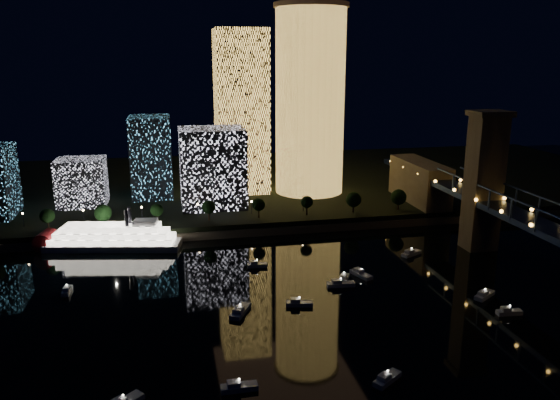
{
  "coord_description": "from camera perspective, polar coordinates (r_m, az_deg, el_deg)",
  "views": [
    {
      "loc": [
        -44.07,
        -120.72,
        67.59
      ],
      "look_at": [
        -8.02,
        55.0,
        20.72
      ],
      "focal_mm": 35.0,
      "sensor_mm": 36.0,
      "label": 1
    }
  ],
  "objects": [
    {
      "name": "far_bank",
      "position": [
        291.52,
        -2.6,
        1.73
      ],
      "size": [
        420.0,
        160.0,
        5.0
      ],
      "primitive_type": "cube",
      "color": "black",
      "rests_on": "ground"
    },
    {
      "name": "midrise_blocks",
      "position": [
        245.3,
        -15.46,
        3.13
      ],
      "size": [
        114.88,
        47.2,
        36.89
      ],
      "color": "white",
      "rests_on": "far_bank"
    },
    {
      "name": "seawall",
      "position": [
        217.73,
        0.64,
        -3.03
      ],
      "size": [
        420.0,
        6.0,
        3.0
      ],
      "primitive_type": "cube",
      "color": "#6B5E4C",
      "rests_on": "ground"
    },
    {
      "name": "esplanade_trees",
      "position": [
        216.98,
        -6.98,
        -0.73
      ],
      "size": [
        166.51,
        6.68,
        8.84
      ],
      "color": "black",
      "rests_on": "far_bank"
    },
    {
      "name": "riverboat",
      "position": [
        208.87,
        -17.66,
        -3.79
      ],
      "size": [
        52.95,
        20.14,
        15.64
      ],
      "color": "silver",
      "rests_on": "ground"
    },
    {
      "name": "tower_rectangular",
      "position": [
        261.0,
        -4.06,
        9.16
      ],
      "size": [
        23.76,
        23.76,
        75.61
      ],
      "primitive_type": "cube",
      "color": "gold",
      "rests_on": "far_bank"
    },
    {
      "name": "street_lamps",
      "position": [
        222.79,
        -8.59,
        -0.77
      ],
      "size": [
        132.7,
        0.7,
        5.65
      ],
      "color": "black",
      "rests_on": "far_bank"
    },
    {
      "name": "ground",
      "position": [
        145.2,
        7.69,
        -13.24
      ],
      "size": [
        520.0,
        520.0,
        0.0
      ],
      "primitive_type": "plane",
      "color": "black",
      "rests_on": "ground"
    },
    {
      "name": "tower_cylindrical",
      "position": [
        257.88,
        3.15,
        10.32
      ],
      "size": [
        34.0,
        34.0,
        86.25
      ],
      "color": "gold",
      "rests_on": "far_bank"
    },
    {
      "name": "motorboats",
      "position": [
        155.71,
        4.32,
        -10.79
      ],
      "size": [
        124.99,
        77.81,
        2.78
      ],
      "color": "silver",
      "rests_on": "ground"
    }
  ]
}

